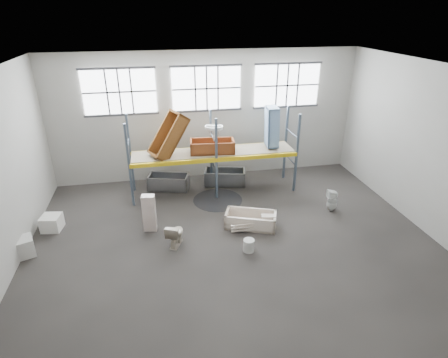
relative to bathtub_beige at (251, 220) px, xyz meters
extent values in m
cube|color=#443F3B|center=(-0.73, -0.77, -0.29)|extent=(12.00, 10.00, 0.10)
cube|color=silver|center=(-0.73, -0.77, 4.81)|extent=(12.00, 10.00, 0.10)
cube|color=#A39F96|center=(-0.73, 4.28, 2.26)|extent=(12.00, 0.10, 5.00)
cube|color=#A4A097|center=(-0.73, -5.82, 2.26)|extent=(12.00, 0.10, 5.00)
cube|color=#B1ADA3|center=(5.32, -0.77, 2.26)|extent=(0.10, 10.00, 5.00)
cube|color=white|center=(-3.93, 4.17, 3.36)|extent=(2.60, 0.04, 1.60)
cube|color=white|center=(-0.73, 4.17, 3.36)|extent=(2.60, 0.04, 1.60)
cube|color=white|center=(2.47, 4.17, 3.36)|extent=(2.60, 0.04, 1.60)
cube|color=slate|center=(-3.73, 2.13, 1.26)|extent=(0.08, 0.08, 3.00)
cube|color=slate|center=(-3.73, 3.33, 1.26)|extent=(0.08, 0.08, 3.00)
cube|color=slate|center=(-0.73, 2.13, 1.26)|extent=(0.08, 0.08, 3.00)
cube|color=slate|center=(-0.73, 3.33, 1.26)|extent=(0.08, 0.08, 3.00)
cube|color=slate|center=(2.27, 2.13, 1.26)|extent=(0.08, 0.08, 3.00)
cube|color=slate|center=(2.27, 3.33, 1.26)|extent=(0.08, 0.08, 3.00)
cube|color=yellow|center=(-0.73, 2.13, 1.26)|extent=(6.00, 0.10, 0.14)
cube|color=yellow|center=(-0.73, 3.33, 1.26)|extent=(6.00, 0.10, 0.14)
cube|color=gray|center=(-0.73, 2.73, 1.34)|extent=(5.90, 1.10, 0.03)
cylinder|color=black|center=(-0.73, 1.93, -0.23)|extent=(1.80, 1.80, 0.00)
cube|color=#F0DBCA|center=(0.50, -0.26, 0.04)|extent=(0.47, 0.30, 0.41)
imported|color=beige|center=(-0.45, -0.21, -0.08)|extent=(0.59, 0.59, 0.16)
imported|color=beige|center=(-2.43, -0.56, 0.13)|extent=(0.67, 0.82, 0.73)
cube|color=beige|center=(-3.15, 0.40, 0.37)|extent=(0.43, 0.31, 1.21)
imported|color=white|center=(3.00, 0.43, 0.15)|extent=(0.39, 0.38, 0.78)
imported|color=silver|center=(-0.73, 2.57, 1.86)|extent=(0.75, 0.65, 0.57)
cylinder|color=beige|center=(-0.39, -1.28, -0.05)|extent=(0.33, 0.33, 0.37)
cube|color=beige|center=(-6.72, -0.27, 0.03)|extent=(0.78, 0.73, 0.54)
cube|color=silver|center=(-6.20, 1.02, 0.00)|extent=(0.66, 0.66, 0.48)
camera|label=1|loc=(-2.76, -9.67, 6.15)|focal=29.35mm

